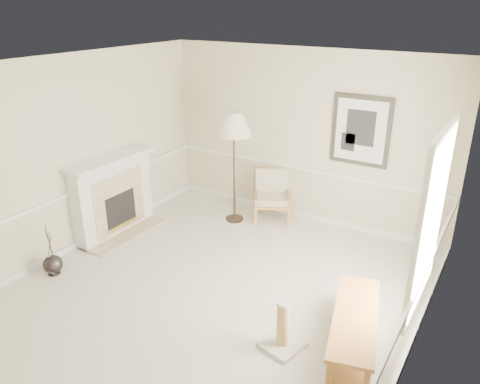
# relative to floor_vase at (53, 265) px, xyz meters

# --- Properties ---
(ground) EXTENTS (5.50, 5.50, 0.00)m
(ground) POSITION_rel_floor_vase_xyz_m (2.15, 0.81, -0.14)
(ground) COLOR silver
(ground) RESTS_ON ground
(room) EXTENTS (5.04, 5.54, 2.92)m
(room) POSITION_rel_floor_vase_xyz_m (2.29, 0.88, 1.72)
(room) COLOR beige
(room) RESTS_ON ground
(fireplace) EXTENTS (0.64, 1.64, 1.31)m
(fireplace) POSITION_rel_floor_vase_xyz_m (-0.19, 1.41, 0.50)
(fireplace) COLOR white
(fireplace) RESTS_ON ground
(floor_vase) EXTENTS (0.27, 0.27, 0.79)m
(floor_vase) POSITION_rel_floor_vase_xyz_m (0.00, 0.00, 0.00)
(floor_vase) COLOR black
(floor_vase) RESTS_ON ground
(armchair) EXTENTS (0.88, 0.90, 0.84)m
(armchair) POSITION_rel_floor_vase_xyz_m (1.71, 3.29, 0.31)
(armchair) COLOR #9D6C32
(armchair) RESTS_ON ground
(floor_lamp) EXTENTS (0.70, 0.70, 1.91)m
(floor_lamp) POSITION_rel_floor_vase_xyz_m (1.23, 2.81, 1.52)
(floor_lamp) COLOR black
(floor_lamp) RESTS_ON ground
(bench) EXTENTS (0.83, 1.61, 0.44)m
(bench) POSITION_rel_floor_vase_xyz_m (4.08, 0.72, 0.15)
(bench) COLOR #9D6C32
(bench) RESTS_ON ground
(scratching_post) EXTENTS (0.50, 0.50, 0.59)m
(scratching_post) POSITION_rel_floor_vase_xyz_m (3.41, 0.34, 0.04)
(scratching_post) COLOR beige
(scratching_post) RESTS_ON ground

